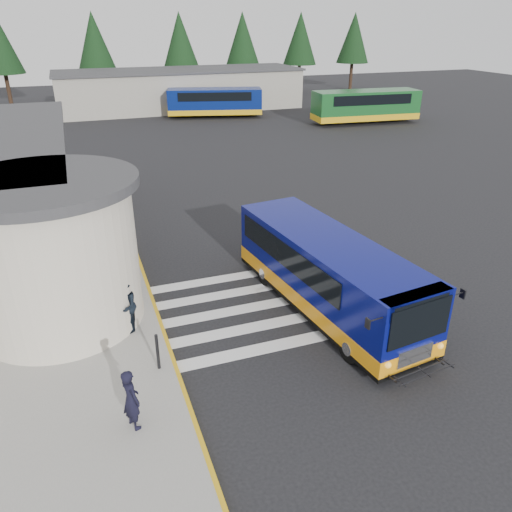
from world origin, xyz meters
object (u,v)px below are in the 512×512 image
object	(u,v)px
far_bus_b	(366,105)
transit_bus	(328,276)
pedestrian_b	(125,306)
pedestrian_a	(131,399)
bollard	(158,352)
far_bus_a	(215,101)

from	to	relation	value
far_bus_b	transit_bus	bearing A→B (deg)	151.87
pedestrian_b	transit_bus	bearing A→B (deg)	88.46
pedestrian_a	far_bus_b	world-z (taller)	far_bus_b
pedestrian_a	bollard	world-z (taller)	pedestrian_a
far_bus_b	far_bus_a	bearing A→B (deg)	62.65
pedestrian_a	far_bus_a	size ratio (longest dim) A/B	0.17
pedestrian_a	bollard	bearing A→B (deg)	-48.93
transit_bus	far_bus_a	distance (m)	37.96
transit_bus	pedestrian_a	distance (m)	7.93
far_bus_a	far_bus_b	bearing A→B (deg)	-107.70
pedestrian_b	bollard	world-z (taller)	pedestrian_b
pedestrian_a	transit_bus	bearing A→B (deg)	-86.68
pedestrian_a	bollard	xyz separation A→B (m)	(0.97, 2.02, -0.26)
far_bus_a	bollard	bearing A→B (deg)	176.76
pedestrian_b	far_bus_a	xyz separation A→B (m)	(13.25, 36.70, 0.51)
bollard	far_bus_b	xyz separation A→B (m)	(25.34, 30.86, 0.99)
pedestrian_b	far_bus_a	world-z (taller)	far_bus_a
pedestrian_b	bollard	size ratio (longest dim) A/B	1.63
bollard	far_bus_a	xyz separation A→B (m)	(12.65, 38.93, 0.86)
pedestrian_b	bollard	bearing A→B (deg)	19.42
far_bus_b	pedestrian_a	bearing A→B (deg)	146.46
pedestrian_a	far_bus_b	xyz separation A→B (m)	(26.31, 32.88, 0.72)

